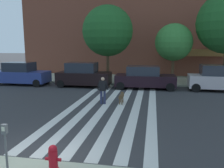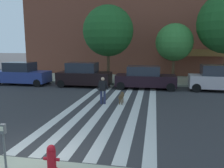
{
  "view_description": "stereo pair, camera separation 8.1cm",
  "coord_description": "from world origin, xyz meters",
  "px_view_note": "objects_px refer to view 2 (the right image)",
  "views": [
    {
      "loc": [
        3.58,
        -5.94,
        3.53
      ],
      "look_at": [
        1.17,
        7.57,
        1.2
      ],
      "focal_mm": 36.94,
      "sensor_mm": 36.0,
      "label": 1
    },
    {
      "loc": [
        3.66,
        -5.93,
        3.53
      ],
      "look_at": [
        1.17,
        7.57,
        1.2
      ],
      "focal_mm": 36.94,
      "sensor_mm": 36.0,
      "label": 2
    }
  ],
  "objects_px": {
    "parked_car_third_in_line": "(145,78)",
    "pedestrian_dog_walker": "(103,89)",
    "fire_hydrant": "(51,159)",
    "parked_car_behind_first": "(84,75)",
    "dog_on_leash": "(121,96)",
    "street_tree_middle": "(174,42)",
    "street_tree_nearest": "(108,31)",
    "parked_car_near_curb": "(22,74)",
    "parking_meter_second_along": "(4,142)",
    "parked_car_fourth_in_line": "(221,79)"
  },
  "relations": [
    {
      "from": "fire_hydrant",
      "to": "parked_car_near_curb",
      "type": "height_order",
      "value": "parked_car_near_curb"
    },
    {
      "from": "parked_car_behind_first",
      "to": "street_tree_nearest",
      "type": "relative_size",
      "value": 0.65
    },
    {
      "from": "fire_hydrant",
      "to": "parked_car_near_curb",
      "type": "xyz_separation_m",
      "value": [
        -9.07,
        13.38,
        0.43
      ]
    },
    {
      "from": "parked_car_third_in_line",
      "to": "street_tree_nearest",
      "type": "bearing_deg",
      "value": 146.89
    },
    {
      "from": "fire_hydrant",
      "to": "parked_car_behind_first",
      "type": "relative_size",
      "value": 0.17
    },
    {
      "from": "fire_hydrant",
      "to": "dog_on_leash",
      "type": "xyz_separation_m",
      "value": [
        0.72,
        8.23,
        -0.08
      ]
    },
    {
      "from": "parked_car_near_curb",
      "to": "parked_car_fourth_in_line",
      "type": "distance_m",
      "value": 16.81
    },
    {
      "from": "parking_meter_second_along",
      "to": "parked_car_near_curb",
      "type": "height_order",
      "value": "parked_car_near_curb"
    },
    {
      "from": "parked_car_behind_first",
      "to": "dog_on_leash",
      "type": "distance_m",
      "value": 6.53
    },
    {
      "from": "parking_meter_second_along",
      "to": "parked_car_fourth_in_line",
      "type": "relative_size",
      "value": 0.28
    },
    {
      "from": "fire_hydrant",
      "to": "pedestrian_dog_walker",
      "type": "bearing_deg",
      "value": 92.68
    },
    {
      "from": "parked_car_third_in_line",
      "to": "pedestrian_dog_walker",
      "type": "xyz_separation_m",
      "value": [
        -2.27,
        -5.48,
        0.04
      ]
    },
    {
      "from": "parking_meter_second_along",
      "to": "parked_car_behind_first",
      "type": "relative_size",
      "value": 0.3
    },
    {
      "from": "fire_hydrant",
      "to": "parked_car_behind_first",
      "type": "distance_m",
      "value": 13.78
    },
    {
      "from": "parked_car_behind_first",
      "to": "dog_on_leash",
      "type": "height_order",
      "value": "parked_car_behind_first"
    },
    {
      "from": "parking_meter_second_along",
      "to": "parked_car_near_curb",
      "type": "distance_m",
      "value": 15.76
    },
    {
      "from": "parked_car_fourth_in_line",
      "to": "street_tree_middle",
      "type": "distance_m",
      "value": 5.13
    },
    {
      "from": "parked_car_near_curb",
      "to": "parking_meter_second_along",
      "type": "bearing_deg",
      "value": -59.99
    },
    {
      "from": "street_tree_nearest",
      "to": "street_tree_middle",
      "type": "relative_size",
      "value": 1.32
    },
    {
      "from": "parked_car_third_in_line",
      "to": "street_tree_middle",
      "type": "distance_m",
      "value": 4.56
    },
    {
      "from": "parking_meter_second_along",
      "to": "street_tree_middle",
      "type": "xyz_separation_m",
      "value": [
        5.49,
        16.25,
        2.73
      ]
    },
    {
      "from": "street_tree_middle",
      "to": "street_tree_nearest",
      "type": "bearing_deg",
      "value": -176.92
    },
    {
      "from": "parked_car_near_curb",
      "to": "street_tree_nearest",
      "type": "height_order",
      "value": "street_tree_nearest"
    },
    {
      "from": "parked_car_third_in_line",
      "to": "dog_on_leash",
      "type": "bearing_deg",
      "value": -103.01
    },
    {
      "from": "parked_car_fourth_in_line",
      "to": "fire_hydrant",
      "type": "bearing_deg",
      "value": -120.04
    },
    {
      "from": "parking_meter_second_along",
      "to": "street_tree_nearest",
      "type": "bearing_deg",
      "value": 91.49
    },
    {
      "from": "fire_hydrant",
      "to": "street_tree_middle",
      "type": "distance_m",
      "value": 16.86
    },
    {
      "from": "parked_car_behind_first",
      "to": "fire_hydrant",
      "type": "bearing_deg",
      "value": -76.27
    },
    {
      "from": "parked_car_behind_first",
      "to": "pedestrian_dog_walker",
      "type": "distance_m",
      "value": 6.2
    },
    {
      "from": "parked_car_behind_first",
      "to": "parked_car_third_in_line",
      "type": "distance_m",
      "value": 5.17
    },
    {
      "from": "street_tree_nearest",
      "to": "dog_on_leash",
      "type": "distance_m",
      "value": 8.91
    },
    {
      "from": "dog_on_leash",
      "to": "parked_car_fourth_in_line",
      "type": "bearing_deg",
      "value": 36.26
    },
    {
      "from": "street_tree_middle",
      "to": "dog_on_leash",
      "type": "xyz_separation_m",
      "value": [
        -3.59,
        -7.75,
        -3.32
      ]
    },
    {
      "from": "parked_car_behind_first",
      "to": "parked_car_fourth_in_line",
      "type": "relative_size",
      "value": 0.92
    },
    {
      "from": "parked_car_near_curb",
      "to": "pedestrian_dog_walker",
      "type": "relative_size",
      "value": 2.94
    },
    {
      "from": "parked_car_third_in_line",
      "to": "pedestrian_dog_walker",
      "type": "height_order",
      "value": "parked_car_third_in_line"
    },
    {
      "from": "parked_car_near_curb",
      "to": "dog_on_leash",
      "type": "relative_size",
      "value": 4.39
    },
    {
      "from": "parked_car_fourth_in_line",
      "to": "dog_on_leash",
      "type": "height_order",
      "value": "parked_car_fourth_in_line"
    },
    {
      "from": "dog_on_leash",
      "to": "fire_hydrant",
      "type": "bearing_deg",
      "value": -94.97
    },
    {
      "from": "street_tree_nearest",
      "to": "dog_on_leash",
      "type": "xyz_separation_m",
      "value": [
        2.31,
        -7.43,
        -4.34
      ]
    },
    {
      "from": "parked_car_behind_first",
      "to": "parked_car_third_in_line",
      "type": "xyz_separation_m",
      "value": [
        5.17,
        -0.0,
        -0.1
      ]
    },
    {
      "from": "fire_hydrant",
      "to": "parked_car_fourth_in_line",
      "type": "distance_m",
      "value": 15.46
    },
    {
      "from": "fire_hydrant",
      "to": "pedestrian_dog_walker",
      "type": "height_order",
      "value": "pedestrian_dog_walker"
    },
    {
      "from": "parked_car_third_in_line",
      "to": "parked_car_fourth_in_line",
      "type": "distance_m",
      "value": 5.83
    },
    {
      "from": "pedestrian_dog_walker",
      "to": "parked_car_fourth_in_line",
      "type": "bearing_deg",
      "value": 34.07
    },
    {
      "from": "street_tree_middle",
      "to": "pedestrian_dog_walker",
      "type": "height_order",
      "value": "street_tree_middle"
    },
    {
      "from": "street_tree_middle",
      "to": "pedestrian_dog_walker",
      "type": "xyz_separation_m",
      "value": [
        -4.67,
        -8.08,
        -2.84
      ]
    },
    {
      "from": "parking_meter_second_along",
      "to": "parked_car_third_in_line",
      "type": "relative_size",
      "value": 0.28
    },
    {
      "from": "parking_meter_second_along",
      "to": "parked_car_fourth_in_line",
      "type": "height_order",
      "value": "parked_car_fourth_in_line"
    },
    {
      "from": "parked_car_third_in_line",
      "to": "fire_hydrant",
      "type": "bearing_deg",
      "value": -98.1
    }
  ]
}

